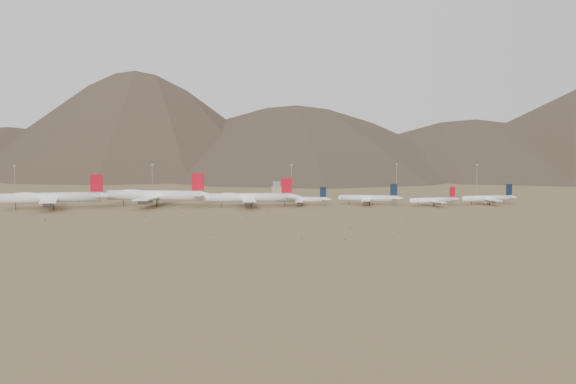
{
  "coord_description": "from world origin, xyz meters",
  "views": [
    {
      "loc": [
        -0.3,
        -456.28,
        45.35
      ],
      "look_at": [
        33.12,
        30.0,
        10.02
      ],
      "focal_mm": 45.0,
      "sensor_mm": 36.0,
      "label": 1
    }
  ],
  "objects": [
    {
      "name": "mast_east",
      "position": [
        130.78,
        134.58,
        14.2
      ],
      "size": [
        2.0,
        0.6,
        25.7
      ],
      "color": "gray",
      "rests_on": "ground"
    },
    {
      "name": "narrowbody_a",
      "position": [
        43.8,
        38.09,
        4.22
      ],
      "size": [
        39.31,
        28.54,
        13.01
      ],
      "rotation": [
        0.0,
        0.0,
        -0.13
      ],
      "color": "white",
      "rests_on": "ground"
    },
    {
      "name": "mast_centre",
      "position": [
        41.97,
        117.16,
        14.2
      ],
      "size": [
        2.0,
        0.6,
        25.7
      ],
      "color": "gray",
      "rests_on": "ground"
    },
    {
      "name": "mast_west",
      "position": [
        -70.46,
        136.75,
        14.2
      ],
      "size": [
        2.0,
        0.6,
        25.7
      ],
      "color": "gray",
      "rests_on": "ground"
    },
    {
      "name": "mountain_ridge",
      "position": [
        0.0,
        900.0,
        150.0
      ],
      "size": [
        4400.0,
        1000.0,
        300.0
      ],
      "color": "brown",
      "rests_on": "ground"
    },
    {
      "name": "narrowbody_c",
      "position": [
        133.08,
        26.15,
        4.25
      ],
      "size": [
        38.64,
        28.61,
        13.09
      ],
      "rotation": [
        0.0,
        0.0,
        0.28
      ],
      "color": "white",
      "rests_on": "ground"
    },
    {
      "name": "widebody_centre",
      "position": [
        -56.44,
        35.9,
        7.91
      ],
      "size": [
        76.54,
        59.86,
        22.95
      ],
      "rotation": [
        0.0,
        0.0,
        -0.18
      ],
      "color": "white",
      "rests_on": "ground"
    },
    {
      "name": "widebody_west",
      "position": [
        -122.51,
        23.55,
        7.72
      ],
      "size": [
        74.37,
        58.39,
        22.4
      ],
      "rotation": [
        0.0,
        0.0,
        0.21
      ],
      "color": "white",
      "rests_on": "ground"
    },
    {
      "name": "control_tower",
      "position": [
        30.0,
        120.0,
        5.32
      ],
      "size": [
        8.0,
        8.0,
        12.0
      ],
      "color": "#9C8969",
      "rests_on": "ground"
    },
    {
      "name": "ground",
      "position": [
        0.0,
        0.0,
        0.0
      ],
      "size": [
        3000.0,
        3000.0,
        0.0
      ],
      "primitive_type": "plane",
      "color": "olive",
      "rests_on": "ground"
    },
    {
      "name": "narrowbody_d",
      "position": [
        174.35,
        34.34,
        4.66
      ],
      "size": [
        43.01,
        31.5,
        14.35
      ],
      "rotation": [
        0.0,
        0.0,
        0.2
      ],
      "color": "white",
      "rests_on": "ground"
    },
    {
      "name": "desert_scrub",
      "position": [
        -30.72,
        -79.35,
        0.31
      ],
      "size": [
        413.8,
        175.76,
        0.82
      ],
      "color": "olive",
      "rests_on": "ground"
    },
    {
      "name": "mast_far_east",
      "position": [
        193.47,
        117.67,
        14.2
      ],
      "size": [
        2.0,
        0.6,
        25.7
      ],
      "color": "gray",
      "rests_on": "ground"
    },
    {
      "name": "narrowbody_b",
      "position": [
        90.76,
        37.76,
        4.9
      ],
      "size": [
        44.96,
        33.13,
        15.11
      ],
      "rotation": [
        0.0,
        0.0,
        -0.24
      ],
      "color": "white",
      "rests_on": "ground"
    },
    {
      "name": "mast_far_west",
      "position": [
        -172.74,
        112.39,
        14.2
      ],
      "size": [
        2.0,
        0.6,
        25.7
      ],
      "color": "gray",
      "rests_on": "ground"
    },
    {
      "name": "widebody_east",
      "position": [
        7.31,
        28.37,
        6.71
      ],
      "size": [
        65.54,
        50.23,
        19.45
      ],
      "rotation": [
        0.0,
        0.0,
        0.03
      ],
      "color": "white",
      "rests_on": "ground"
    }
  ]
}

